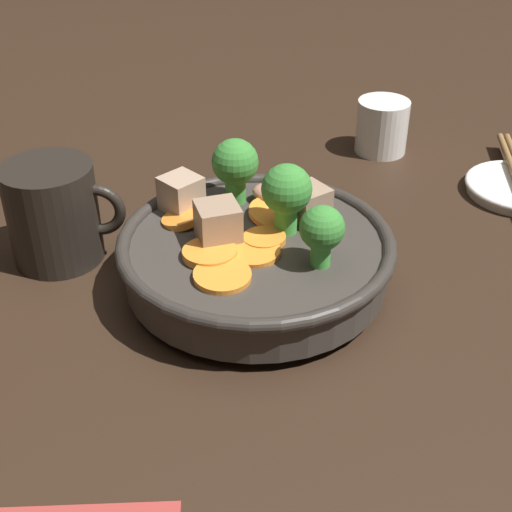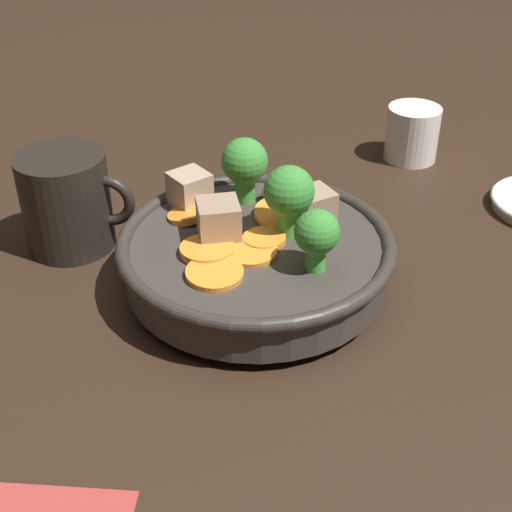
% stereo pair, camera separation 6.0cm
% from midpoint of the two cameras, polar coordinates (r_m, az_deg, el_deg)
% --- Properties ---
extents(ground_plane, '(3.00, 3.00, 0.00)m').
position_cam_midpoint_polar(ground_plane, '(0.62, -2.78, -2.53)').
color(ground_plane, black).
extents(stirfry_bowl, '(0.24, 0.24, 0.11)m').
position_cam_midpoint_polar(stirfry_bowl, '(0.60, -2.84, 0.43)').
color(stirfry_bowl, '#38332D').
rests_on(stirfry_bowl, ground_plane).
extents(tea_cup, '(0.06, 0.06, 0.06)m').
position_cam_midpoint_polar(tea_cup, '(0.85, 8.04, 10.22)').
color(tea_cup, white).
rests_on(tea_cup, ground_plane).
extents(dark_mug, '(0.11, 0.08, 0.09)m').
position_cam_midpoint_polar(dark_mug, '(0.67, -18.32, 3.19)').
color(dark_mug, black).
rests_on(dark_mug, ground_plane).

